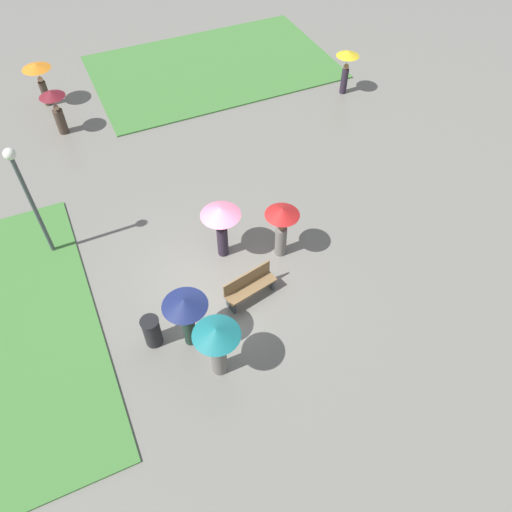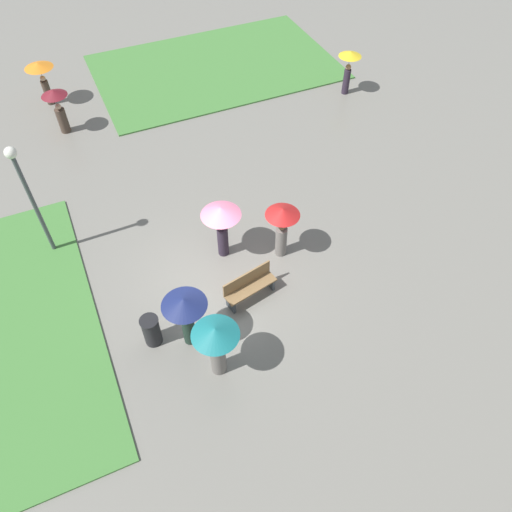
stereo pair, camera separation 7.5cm
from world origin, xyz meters
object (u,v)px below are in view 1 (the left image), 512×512
object	(u,v)px
park_bench	(249,286)
lone_walker_far_path	(38,74)
lamp_post	(25,189)
trash_bin	(152,331)
crowd_person_teal	(217,341)
lone_walker_mid_plaza	(55,105)
crowd_person_navy	(186,310)
crowd_person_pink	(221,219)
lone_walker_near_lawn	(347,63)
crowd_person_red	(282,222)

from	to	relation	value
park_bench	lone_walker_far_path	bearing A→B (deg)	93.88
lamp_post	trash_bin	size ratio (longest dim) A/B	3.99
trash_bin	crowd_person_teal	distance (m)	2.14
lone_walker_mid_plaza	lamp_post	bearing A→B (deg)	169.32
park_bench	lone_walker_mid_plaza	xyz separation A→B (m)	(-3.34, 10.19, 0.72)
park_bench	crowd_person_navy	bearing A→B (deg)	-172.91
crowd_person_pink	crowd_person_navy	world-z (taller)	crowd_person_pink
lamp_post	crowd_person_teal	world-z (taller)	lamp_post
lone_walker_far_path	lone_walker_near_lawn	world-z (taller)	lone_walker_near_lawn
lone_walker_far_path	crowd_person_red	bearing A→B (deg)	-37.83
lone_walker_near_lawn	crowd_person_teal	bearing A→B (deg)	-175.33
park_bench	lamp_post	bearing A→B (deg)	127.51
lamp_post	lone_walker_near_lawn	world-z (taller)	lamp_post
crowd_person_red	lone_walker_far_path	xyz separation A→B (m)	(-5.08, 11.33, 0.03)
lone_walker_mid_plaza	trash_bin	bearing A→B (deg)	-175.01
crowd_person_navy	lone_walker_mid_plaza	world-z (taller)	crowd_person_navy
crowd_person_red	lamp_post	bearing A→B (deg)	-26.20
park_bench	crowd_person_navy	distance (m)	2.32
lamp_post	lone_walker_mid_plaza	world-z (taller)	lamp_post
crowd_person_teal	lone_walker_mid_plaza	bearing A→B (deg)	-121.42
trash_bin	lone_walker_near_lawn	bearing A→B (deg)	37.88
lone_walker_far_path	lone_walker_near_lawn	size ratio (longest dim) A/B	0.97
lone_walker_near_lawn	lone_walker_mid_plaza	bearing A→B (deg)	128.48
crowd_person_teal	lone_walker_mid_plaza	xyz separation A→B (m)	(-1.71, 11.99, -0.17)
crowd_person_red	lone_walker_mid_plaza	size ratio (longest dim) A/B	1.05
lone_walker_far_path	trash_bin	bearing A→B (deg)	-59.04
crowd_person_navy	lone_walker_mid_plaza	size ratio (longest dim) A/B	1.03
crowd_person_teal	lone_walker_far_path	distance (m)	14.37
lone_walker_far_path	lone_walker_mid_plaza	xyz separation A→B (m)	(0.22, -2.25, -0.17)
crowd_person_navy	lone_walker_near_lawn	world-z (taller)	same
lamp_post	lone_walker_far_path	bearing A→B (deg)	81.62
park_bench	crowd_person_pink	distance (m)	2.07
lone_walker_far_path	crowd_person_teal	bearing A→B (deg)	-54.25
trash_bin	crowd_person_navy	xyz separation A→B (m)	(0.89, -0.37, 0.90)
crowd_person_red	lone_walker_far_path	bearing A→B (deg)	-66.85
crowd_person_pink	lone_walker_far_path	bearing A→B (deg)	47.09
lamp_post	lone_walker_mid_plaza	size ratio (longest dim) A/B	2.17
park_bench	crowd_person_red	xyz separation A→B (m)	(1.52, 1.11, 0.86)
lamp_post	trash_bin	world-z (taller)	lamp_post
crowd_person_teal	lone_walker_far_path	bearing A→B (deg)	-121.84
crowd_person_red	lone_walker_near_lawn	world-z (taller)	crowd_person_red
lamp_post	lone_walker_far_path	distance (m)	8.53
lamp_post	crowd_person_pink	world-z (taller)	lamp_post
lamp_post	crowd_person_navy	size ratio (longest dim) A/B	2.10
park_bench	crowd_person_navy	xyz separation A→B (m)	(-2.01, -0.70, 0.92)
trash_bin	crowd_person_red	size ratio (longest dim) A/B	0.52
lamp_post	lone_walker_far_path	size ratio (longest dim) A/B	2.17
trash_bin	lone_walker_near_lawn	size ratio (longest dim) A/B	0.53
lamp_post	park_bench	bearing A→B (deg)	-40.43
lone_walker_far_path	crowd_person_pink	bearing A→B (deg)	-43.78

